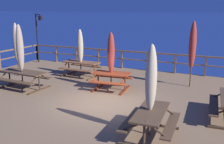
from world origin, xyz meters
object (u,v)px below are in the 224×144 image
(picnic_table_mid_left, at_px, (24,76))
(patio_umbrella_short_back, at_px, (193,46))
(patio_umbrella_tall_mid_right, at_px, (20,48))
(patio_umbrella_tall_front, at_px, (151,79))
(patio_umbrella_short_mid, at_px, (80,46))
(picnic_table_back_left, at_px, (151,118))
(picnic_table_back_right, at_px, (81,66))
(patio_umbrella_tall_back_left, at_px, (111,53))
(lamp_post_hooked, at_px, (38,31))
(patio_umbrella_tall_back_right, at_px, (16,43))
(picnic_table_front_left, at_px, (111,77))

(picnic_table_mid_left, height_order, patio_umbrella_short_back, patio_umbrella_short_back)
(patio_umbrella_tall_mid_right, bearing_deg, patio_umbrella_tall_front, -17.53)
(patio_umbrella_tall_front, bearing_deg, patio_umbrella_short_mid, 135.91)
(picnic_table_back_left, distance_m, patio_umbrella_short_mid, 7.56)
(picnic_table_mid_left, xyz_separation_m, patio_umbrella_short_back, (6.82, 3.30, 1.34))
(picnic_table_back_right, height_order, patio_umbrella_tall_back_left, patio_umbrella_tall_back_left)
(patio_umbrella_tall_front, bearing_deg, lamp_post_hooked, 143.54)
(patio_umbrella_tall_back_left, xyz_separation_m, patio_umbrella_tall_back_right, (-5.44, 0.08, 0.17))
(patio_umbrella_tall_mid_right, relative_size, lamp_post_hooked, 0.90)
(patio_umbrella_short_mid, bearing_deg, patio_umbrella_short_back, 2.87)
(picnic_table_front_left, relative_size, patio_umbrella_tall_front, 0.67)
(picnic_table_back_left, distance_m, lamp_post_hooked, 12.17)
(picnic_table_mid_left, xyz_separation_m, patio_umbrella_tall_back_right, (-1.79, 1.56, 1.22))
(patio_umbrella_short_mid, distance_m, patio_umbrella_short_back, 5.66)
(patio_umbrella_tall_back_left, relative_size, patio_umbrella_short_back, 0.85)
(patio_umbrella_short_mid, height_order, patio_umbrella_tall_mid_right, patio_umbrella_tall_mid_right)
(patio_umbrella_short_mid, xyz_separation_m, patio_umbrella_tall_front, (5.32, -5.15, 0.09))
(patio_umbrella_tall_back_right, bearing_deg, picnic_table_front_left, -1.51)
(patio_umbrella_short_mid, distance_m, patio_umbrella_tall_back_left, 2.92)
(patio_umbrella_tall_front, height_order, patio_umbrella_tall_back_right, patio_umbrella_tall_back_right)
(picnic_table_mid_left, distance_m, picnic_table_front_left, 3.97)
(picnic_table_front_left, xyz_separation_m, patio_umbrella_tall_mid_right, (-3.71, -1.49, 1.28))
(patio_umbrella_short_back, bearing_deg, picnic_table_front_left, -148.83)
(picnic_table_back_left, bearing_deg, patio_umbrella_short_back, 87.14)
(patio_umbrella_tall_back_left, distance_m, patio_umbrella_short_back, 3.67)
(patio_umbrella_short_mid, relative_size, patio_umbrella_tall_back_left, 0.98)
(picnic_table_back_left, distance_m, patio_umbrella_short_back, 5.68)
(patio_umbrella_tall_mid_right, bearing_deg, patio_umbrella_tall_back_right, 137.35)
(patio_umbrella_tall_mid_right, xyz_separation_m, patio_umbrella_tall_front, (6.50, -2.05, -0.16))
(patio_umbrella_short_mid, bearing_deg, patio_umbrella_tall_back_left, -31.83)
(patio_umbrella_tall_mid_right, relative_size, patio_umbrella_short_back, 0.96)
(patio_umbrella_short_back, relative_size, patio_umbrella_tall_front, 1.15)
(patio_umbrella_tall_back_left, height_order, lamp_post_hooked, lamp_post_hooked)
(picnic_table_back_right, distance_m, patio_umbrella_short_back, 5.76)
(patio_umbrella_tall_front, bearing_deg, patio_umbrella_tall_mid_right, 162.47)
(patio_umbrella_tall_mid_right, distance_m, lamp_post_hooked, 5.96)
(picnic_table_mid_left, xyz_separation_m, lamp_post_hooked, (-3.14, 4.99, 1.55))
(patio_umbrella_short_back, bearing_deg, patio_umbrella_tall_back_right, -168.57)
(patio_umbrella_short_back, bearing_deg, patio_umbrella_tall_back_left, -150.07)
(patio_umbrella_tall_mid_right, distance_m, patio_umbrella_tall_front, 6.82)
(patio_umbrella_short_mid, xyz_separation_m, patio_umbrella_tall_back_left, (2.48, -1.54, 0.04))
(picnic_table_back_right, xyz_separation_m, patio_umbrella_tall_back_left, (2.43, -1.51, 1.05))
(picnic_table_mid_left, relative_size, patio_umbrella_short_back, 0.76)
(patio_umbrella_tall_mid_right, xyz_separation_m, patio_umbrella_tall_back_right, (-1.78, 1.64, -0.04))
(picnic_table_front_left, distance_m, patio_umbrella_tall_mid_right, 4.20)
(picnic_table_mid_left, height_order, patio_umbrella_tall_back_right, patio_umbrella_tall_back_right)
(lamp_post_hooked, bearing_deg, patio_umbrella_tall_back_right, -68.45)
(patio_umbrella_short_mid, height_order, lamp_post_hooked, lamp_post_hooked)
(patio_umbrella_short_mid, xyz_separation_m, lamp_post_hooked, (-4.32, 1.97, 0.54))
(lamp_post_hooked, bearing_deg, patio_umbrella_short_back, -9.59)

